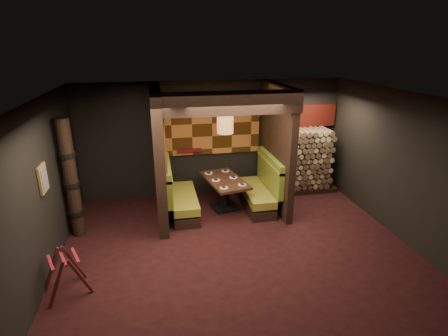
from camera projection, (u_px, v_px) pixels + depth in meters
floor at (237, 248)px, 6.68m from camera, size 6.50×5.50×0.02m
ceiling at (239, 96)px, 5.70m from camera, size 6.50×5.50×0.02m
wall_back at (213, 138)px, 8.74m from camera, size 6.50×0.02×2.85m
wall_front at (299, 273)px, 3.65m from camera, size 6.50×0.02×2.85m
wall_left at (41, 192)px, 5.60m from camera, size 0.02×5.50×2.85m
wall_right at (401, 166)px, 6.78m from camera, size 0.02×5.50×2.85m
partition_left at (159, 155)px, 7.47m from camera, size 0.20×2.20×2.85m
partition_right at (276, 147)px, 8.00m from camera, size 0.15×2.10×2.85m
header_beam at (229, 103)px, 6.42m from camera, size 2.85×0.18×0.44m
tapa_back_panel at (212, 123)px, 8.55m from camera, size 2.40×0.06×1.55m
tapa_side_panel at (163, 133)px, 7.51m from camera, size 0.04×1.85×1.45m
lacquer_shelf at (190, 150)px, 8.61m from camera, size 0.60×0.12×0.07m
booth_bench_left at (179, 197)px, 7.89m from camera, size 0.68×1.60×1.14m
booth_bench_right at (260, 190)px, 8.23m from camera, size 0.68×1.60×1.14m
dining_table at (225, 188)px, 8.09m from camera, size 1.01×1.51×0.73m
place_settings at (225, 179)px, 8.00m from camera, size 0.80×1.20×0.03m
pendant_lamp at (225, 123)px, 7.51m from camera, size 0.36×0.36×1.02m
framed_picture at (43, 179)px, 5.63m from camera, size 0.05×0.36×0.46m
luggage_rack at (65, 272)px, 5.36m from camera, size 0.81×0.71×0.75m
totem_column at (71, 180)px, 6.73m from camera, size 0.31×0.31×2.40m
firewood_stack at (303, 161)px, 8.98m from camera, size 1.73×0.70×1.64m
mosaic_header at (301, 116)px, 8.91m from camera, size 1.83×0.10×0.56m
bay_front_post at (276, 144)px, 8.25m from camera, size 0.08×0.08×2.85m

